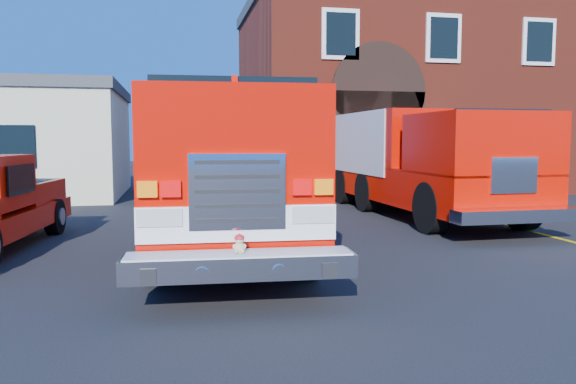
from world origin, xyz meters
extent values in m
plane|color=black|center=(0.00, 0.00, 0.00)|extent=(100.00, 100.00, 0.00)
cube|color=#E1B90B|center=(6.50, 1.00, 0.00)|extent=(0.12, 3.00, 0.01)
cube|color=#E1B90B|center=(6.50, 4.00, 0.00)|extent=(0.12, 3.00, 0.01)
cube|color=#E1B90B|center=(6.50, 7.00, 0.00)|extent=(0.12, 3.00, 0.01)
cube|color=maroon|center=(9.00, 14.00, 4.00)|extent=(15.00, 10.00, 8.00)
cube|color=#3F4244|center=(9.00, 14.00, 8.20)|extent=(15.20, 10.20, 0.50)
cube|color=black|center=(5.50, 8.98, 2.00)|extent=(3.60, 0.12, 4.00)
cylinder|color=black|center=(5.50, 8.98, 4.00)|extent=(3.60, 0.12, 3.60)
cube|color=black|center=(4.00, 8.95, 6.00)|extent=(1.40, 0.10, 1.80)
cube|color=black|center=(8.00, 8.95, 6.00)|extent=(1.40, 0.10, 1.80)
cube|color=black|center=(12.00, 8.95, 6.00)|extent=(1.40, 0.10, 1.80)
cube|color=black|center=(-7.00, 8.97, 2.00)|extent=(1.20, 0.10, 1.40)
cylinder|color=black|center=(-2.24, -2.04, 0.58)|extent=(0.43, 1.18, 1.16)
cylinder|color=black|center=(0.08, -2.16, 0.58)|extent=(0.43, 1.18, 1.16)
cube|color=red|center=(-0.91, 1.28, 0.90)|extent=(3.10, 9.62, 0.95)
cube|color=red|center=(-0.80, 3.70, 2.11)|extent=(2.86, 4.77, 1.69)
cube|color=red|center=(-1.06, -1.78, 2.17)|extent=(2.80, 3.50, 1.58)
cube|color=black|center=(-1.13, -3.10, 2.59)|extent=(2.33, 0.20, 0.99)
cube|color=red|center=(-1.06, -1.78, 3.04)|extent=(1.71, 0.44, 0.15)
cube|color=white|center=(-1.15, -3.49, 1.11)|extent=(2.64, 0.19, 0.46)
cube|color=silver|center=(-1.15, -3.50, 1.53)|extent=(1.27, 0.12, 0.99)
cube|color=silver|center=(-1.16, -3.79, 0.61)|extent=(2.98, 0.72, 0.30)
cube|color=#B7B7BF|center=(-2.12, 3.77, 2.11)|extent=(0.23, 3.80, 1.37)
cube|color=#B7B7BF|center=(0.53, 3.64, 2.11)|extent=(0.23, 3.80, 1.37)
sphere|color=#CFB189|center=(-1.16, -3.79, 0.84)|extent=(0.15, 0.15, 0.14)
sphere|color=#CFB189|center=(-1.16, -3.79, 0.95)|extent=(0.12, 0.12, 0.12)
sphere|color=#CFB189|center=(-1.20, -3.78, 0.99)|extent=(0.05, 0.05, 0.04)
sphere|color=#CFB189|center=(-1.12, -3.78, 0.99)|extent=(0.05, 0.05, 0.04)
ellipsoid|color=red|center=(-1.16, -3.79, 0.98)|extent=(0.13, 0.13, 0.07)
cylinder|color=red|center=(-1.16, -3.80, 0.97)|extent=(0.14, 0.14, 0.01)
cube|color=#B40F01|center=(-5.66, 2.94, 0.98)|extent=(2.11, 2.35, 0.57)
cylinder|color=black|center=(3.98, 1.39, 0.61)|extent=(0.42, 1.24, 1.23)
cylinder|color=black|center=(6.43, 1.44, 0.61)|extent=(0.42, 1.24, 1.23)
cube|color=red|center=(5.14, 4.54, 0.95)|extent=(2.97, 8.98, 1.00)
cube|color=red|center=(5.11, 6.21, 2.23)|extent=(2.90, 5.63, 1.67)
cube|color=red|center=(5.20, 1.41, 2.12)|extent=(2.84, 2.73, 1.45)
cube|color=#B7B7BF|center=(3.70, 6.18, 2.12)|extent=(0.14, 4.69, 1.90)
cube|color=#B7B7BF|center=(6.51, 6.24, 2.12)|extent=(0.14, 4.69, 1.90)
cube|color=silver|center=(5.24, -0.21, 0.61)|extent=(3.02, 0.56, 0.28)
camera|label=1|loc=(-1.96, -10.80, 2.21)|focal=35.00mm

